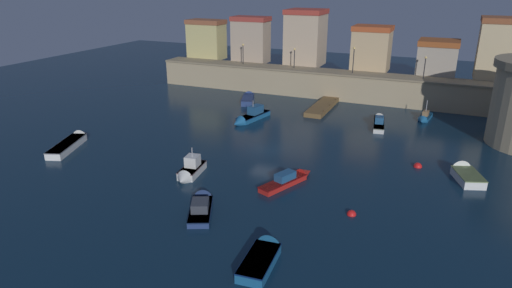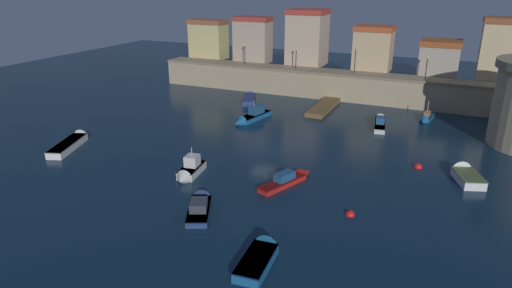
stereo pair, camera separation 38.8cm
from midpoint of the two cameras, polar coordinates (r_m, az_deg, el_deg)
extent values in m
plane|color=#0C2338|center=(45.71, 0.73, -0.71)|extent=(130.34, 130.34, 0.00)
cube|color=tan|center=(66.60, 8.72, 7.44)|extent=(52.71, 3.59, 3.64)
cube|color=gray|center=(66.20, 8.81, 9.07)|extent=(52.71, 3.89, 0.24)
cube|color=tan|center=(77.29, -6.44, 12.81)|extent=(5.80, 3.54, 5.66)
cube|color=brown|center=(76.95, -6.53, 15.15)|extent=(6.04, 3.69, 0.70)
cube|color=tan|center=(73.42, -0.83, 12.84)|extent=(5.59, 3.28, 6.42)
cube|color=#A03830|center=(73.05, -0.84, 15.61)|extent=(5.81, 3.41, 0.70)
cube|color=tan|center=(71.22, 6.13, 13.01)|extent=(5.38, 5.42, 7.68)
cube|color=#AD392E|center=(70.81, 6.26, 16.37)|extent=(5.60, 5.64, 0.70)
cube|color=tan|center=(68.50, 14.24, 11.39)|extent=(5.18, 4.43, 5.69)
cube|color=#B64C26|center=(68.11, 14.48, 14.04)|extent=(5.39, 4.60, 0.70)
cube|color=#AA9D8B|center=(68.11, 21.83, 9.85)|extent=(5.11, 5.20, 4.12)
cube|color=#9D4D23|center=(67.77, 22.10, 11.84)|extent=(5.31, 5.40, 0.70)
cube|color=#CFB789|center=(67.91, 28.35, 10.26)|extent=(5.34, 4.94, 7.38)
cube|color=brown|center=(67.49, 28.93, 13.61)|extent=(5.55, 5.14, 0.70)
cube|color=brown|center=(60.62, 8.23, 4.69)|extent=(2.23, 9.25, 0.58)
cylinder|color=#4F3A21|center=(63.25, 9.87, 5.31)|extent=(0.20, 0.20, 0.70)
cylinder|color=#4F3A21|center=(60.36, 9.15, 4.63)|extent=(0.20, 0.20, 0.70)
cylinder|color=#4F3A21|center=(57.49, 8.35, 3.89)|extent=(0.20, 0.20, 0.70)
cylinder|color=black|center=(70.47, -1.81, 11.23)|extent=(0.12, 0.12, 2.81)
sphere|color=#F9D172|center=(70.24, -1.83, 12.48)|extent=(0.32, 0.32, 0.32)
cylinder|color=black|center=(67.37, 4.72, 10.67)|extent=(0.12, 0.12, 2.62)
sphere|color=#F9D172|center=(67.14, 4.75, 11.90)|extent=(0.32, 0.32, 0.32)
cylinder|color=black|center=(65.06, 12.07, 10.25)|extent=(0.12, 0.12, 3.29)
sphere|color=#F9D172|center=(64.78, 12.19, 11.81)|extent=(0.32, 0.32, 0.32)
cylinder|color=black|center=(63.92, 20.41, 8.96)|extent=(0.12, 0.12, 2.62)
sphere|color=#F9D172|center=(63.68, 20.58, 10.24)|extent=(0.32, 0.32, 0.32)
cube|color=#195689|center=(27.89, -0.01, -14.82)|extent=(1.95, 3.97, 0.69)
cone|color=#195689|center=(29.79, 1.55, -12.29)|extent=(1.65, 1.20, 1.57)
cube|color=#091F4F|center=(27.71, -0.01, -14.30)|extent=(1.99, 4.05, 0.08)
cube|color=white|center=(49.49, -23.07, -0.27)|extent=(3.47, 6.15, 0.74)
cone|color=white|center=(52.56, -21.36, 1.12)|extent=(1.87, 1.82, 1.48)
cube|color=gray|center=(49.39, -23.12, 0.09)|extent=(3.54, 6.28, 0.08)
cube|color=silver|center=(40.38, -8.37, -3.33)|extent=(1.93, 3.55, 0.70)
cone|color=silver|center=(38.64, -9.60, -4.53)|extent=(1.50, 1.14, 1.38)
cube|color=#785C5F|center=(40.26, -8.39, -2.92)|extent=(1.97, 3.62, 0.08)
cube|color=silver|center=(40.22, -8.33, -2.14)|extent=(1.28, 1.40, 0.97)
cylinder|color=#B2B2B7|center=(40.06, -8.36, -1.63)|extent=(0.08, 0.08, 1.75)
cube|color=#195689|center=(55.65, -0.52, 3.50)|extent=(2.54, 5.42, 0.59)
cone|color=#195689|center=(53.15, -2.56, 2.66)|extent=(1.70, 1.66, 1.46)
cube|color=#0D2149|center=(55.57, -0.52, 3.75)|extent=(2.59, 5.53, 0.08)
cube|color=navy|center=(55.75, -0.26, 4.38)|extent=(1.49, 2.19, 1.00)
cylinder|color=#B2B2B7|center=(55.24, -0.58, 4.65)|extent=(0.08, 0.08, 1.78)
cube|color=#195689|center=(59.47, 20.53, 3.23)|extent=(1.53, 3.36, 0.48)
cone|color=#195689|center=(57.55, 20.13, 2.74)|extent=(1.18, 1.04, 1.08)
cube|color=#0B2B4C|center=(59.41, 20.55, 3.42)|extent=(1.56, 3.43, 0.08)
cube|color=olive|center=(59.13, 20.55, 3.68)|extent=(0.78, 1.13, 0.58)
cylinder|color=#B2B2B7|center=(58.91, 20.62, 4.29)|extent=(0.08, 0.08, 1.93)
cube|color=navy|center=(63.06, -1.23, 5.63)|extent=(2.88, 4.62, 0.84)
cone|color=navy|center=(65.71, -1.01, 6.24)|extent=(1.75, 1.63, 1.43)
cube|color=black|center=(62.96, -1.23, 5.97)|extent=(2.94, 4.71, 0.08)
cube|color=white|center=(42.46, 25.07, -3.87)|extent=(2.87, 3.81, 0.77)
cone|color=white|center=(44.27, 24.13, -2.76)|extent=(1.95, 1.48, 1.73)
cube|color=#708650|center=(42.33, 25.14, -3.44)|extent=(2.93, 3.88, 0.08)
cube|color=red|center=(37.83, 3.16, -4.98)|extent=(2.87, 4.87, 0.50)
cone|color=red|center=(39.91, 6.07, -3.66)|extent=(1.54, 1.66, 1.13)
cube|color=maroon|center=(37.74, 3.16, -4.69)|extent=(2.93, 4.97, 0.08)
cube|color=navy|center=(37.76, 3.43, -4.09)|extent=(1.52, 2.03, 0.63)
cube|color=#99B7C6|center=(38.37, 4.34, -3.64)|extent=(0.78, 0.36, 0.38)
cube|color=navy|center=(33.75, -7.37, -8.46)|extent=(3.17, 4.46, 0.48)
cone|color=navy|center=(36.08, -6.97, -6.44)|extent=(1.82, 1.68, 1.46)
cube|color=#0F1C39|center=(33.66, -7.38, -8.16)|extent=(3.24, 4.55, 0.08)
cube|color=#333842|center=(33.36, -7.44, -7.72)|extent=(1.78, 1.96, 0.66)
cube|color=#99B7C6|center=(34.04, -7.31, -7.04)|extent=(1.02, 0.52, 0.39)
cube|color=silver|center=(54.66, 15.13, 2.45)|extent=(2.00, 5.77, 0.58)
cone|color=silver|center=(57.99, 15.18, 3.47)|extent=(1.30, 1.55, 1.10)
cube|color=#5D6251|center=(54.59, 15.15, 2.70)|extent=(2.03, 5.89, 0.08)
cube|color=navy|center=(54.03, 15.18, 2.99)|extent=(1.14, 1.39, 0.76)
cube|color=#99B7C6|center=(54.62, 15.20, 3.21)|extent=(0.87, 0.19, 0.46)
sphere|color=red|center=(34.22, 11.68, -8.77)|extent=(0.70, 0.70, 0.70)
sphere|color=red|center=(44.12, 19.57, -2.74)|extent=(0.79, 0.79, 0.79)
camera|label=1|loc=(0.19, -90.26, -0.09)|focal=31.54mm
camera|label=2|loc=(0.19, 89.74, 0.09)|focal=31.54mm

